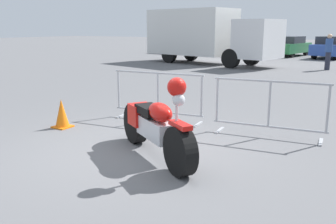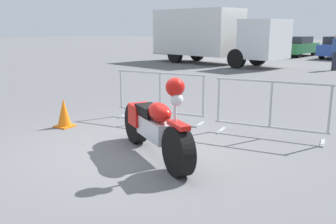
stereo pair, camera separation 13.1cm
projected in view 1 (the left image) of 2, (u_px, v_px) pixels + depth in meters
ground_plane at (133, 151)px, 6.21m from camera, size 120.00×120.00×0.00m
motorcycle at (155, 125)px, 5.84m from camera, size 2.11×1.48×1.36m
crowd_barrier_near at (158, 96)px, 8.13m from camera, size 2.10×0.63×1.07m
crowd_barrier_far at (269, 108)px, 6.91m from camera, size 2.10×0.63×1.07m
box_truck at (204, 34)px, 20.68m from camera, size 8.01×3.90×2.98m
parked_car_black at (179, 44)px, 30.09m from camera, size 2.24×4.23×1.36m
parked_car_yellow at (214, 44)px, 29.00m from camera, size 2.39×4.50×1.45m
parked_car_maroon at (247, 46)px, 27.11m from camera, size 2.25×4.24×1.37m
parked_car_green at (290, 46)px, 26.31m from camera, size 2.25×4.25×1.37m
parked_car_blue at (333, 47)px, 24.45m from camera, size 2.33×4.38×1.42m
pedestrian at (329, 51)px, 17.70m from camera, size 0.39×0.39×1.69m
traffic_cone at (62, 114)px, 7.62m from camera, size 0.34×0.34×0.59m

